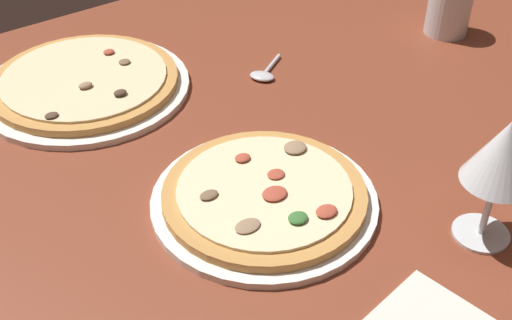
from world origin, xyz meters
TOP-DOWN VIEW (x-y plane):
  - dining_table at (0.00, 0.00)cm, footprint 150.00×110.00cm
  - pizza_main at (-4.35, -9.24)cm, footprint 27.87×27.87cm
  - pizza_side at (-10.32, 28.46)cm, footprint 31.95×31.95cm
  - wine_glass_far at (12.61, -28.60)cm, footprint 8.03×8.03cm
  - water_glass at (49.34, 8.18)cm, footprint 7.57×7.57cm
  - spoon at (14.29, 15.27)cm, footprint 8.88×6.55cm

SIDE VIEW (x-z plane):
  - dining_table at x=0.00cm, z-range 0.00..4.00cm
  - spoon at x=14.29cm, z-range 3.96..4.96cm
  - pizza_side at x=-10.32cm, z-range 3.51..6.88cm
  - pizza_main at x=-4.35cm, z-range 3.60..6.82cm
  - water_glass at x=49.34cm, z-range 3.47..13.05cm
  - wine_glass_far at x=12.61cm, z-range 7.55..23.61cm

